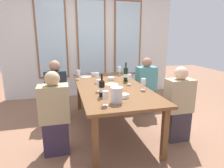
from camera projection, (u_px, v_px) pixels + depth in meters
name	position (u px, v px, depth m)	size (l,w,h in m)	color
ground_plane	(111.00, 127.00, 3.36)	(12.00, 12.00, 0.00)	#8A5E46
back_wall_with_windows	(91.00, 39.00, 4.91)	(4.26, 0.10, 2.90)	silver
dining_table	(111.00, 90.00, 3.20)	(1.06, 2.25, 0.74)	brown
white_plate_0	(85.00, 76.00, 3.87)	(0.26, 0.26, 0.01)	white
white_plate_1	(112.00, 84.00, 3.24)	(0.22, 0.22, 0.01)	white
metal_pitcher	(117.00, 95.00, 2.37)	(0.16, 0.16, 0.19)	silver
wine_bottle_0	(126.00, 74.00, 3.44)	(0.08, 0.08, 0.34)	black
wine_bottle_1	(102.00, 88.00, 2.60)	(0.08, 0.08, 0.31)	black
tasting_bowl_0	(124.00, 96.00, 2.56)	(0.12, 0.12, 0.05)	white
tasting_bowl_1	(111.00, 79.00, 3.58)	(0.13, 0.13, 0.05)	silver
tasting_bowl_2	(94.00, 74.00, 4.03)	(0.13, 0.13, 0.05)	white
wine_glass_0	(143.00, 82.00, 2.91)	(0.07, 0.07, 0.17)	white
wine_glass_1	(120.00, 69.00, 4.00)	(0.07, 0.07, 0.17)	white
wine_glass_2	(78.00, 73.00, 3.61)	(0.07, 0.07, 0.17)	white
wine_glass_3	(105.00, 96.00, 2.26)	(0.07, 0.07, 0.17)	white
wine_glass_4	(129.00, 77.00, 3.24)	(0.07, 0.07, 0.17)	white
wine_glass_5	(97.00, 76.00, 3.35)	(0.07, 0.07, 0.17)	white
wine_glass_6	(99.00, 84.00, 2.83)	(0.07, 0.07, 0.17)	white
seated_person_0	(55.00, 116.00, 2.53)	(0.38, 0.24, 1.11)	#372940
seated_person_1	(178.00, 106.00, 2.87)	(0.38, 0.24, 1.11)	#393038
seated_person_2	(57.00, 92.00, 3.55)	(0.38, 0.24, 1.11)	#2B3930
seated_person_3	(146.00, 87.00, 3.96)	(0.38, 0.24, 1.11)	#232631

